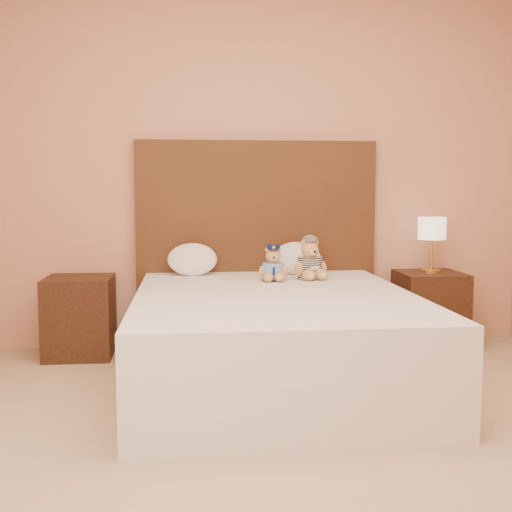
% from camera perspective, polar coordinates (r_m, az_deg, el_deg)
% --- Properties ---
extents(ground, '(4.00, 4.50, 0.00)m').
position_cam_1_polar(ground, '(2.75, 5.07, -18.78)').
color(ground, tan).
rests_on(ground, ground).
extents(room_walls, '(4.04, 4.52, 2.72)m').
position_cam_1_polar(room_walls, '(3.02, 3.67, 18.48)').
color(room_walls, tan).
rests_on(room_walls, ground).
extents(bed, '(1.60, 2.00, 0.55)m').
position_cam_1_polar(bed, '(3.79, 1.64, -7.41)').
color(bed, white).
rests_on(bed, ground).
extents(headboard, '(1.75, 0.08, 1.50)m').
position_cam_1_polar(headboard, '(4.71, 0.05, 1.08)').
color(headboard, '#462915').
rests_on(headboard, ground).
extents(nightstand_left, '(0.45, 0.45, 0.55)m').
position_cam_1_polar(nightstand_left, '(4.60, -15.40, -5.22)').
color(nightstand_left, '#3D2113').
rests_on(nightstand_left, ground).
extents(nightstand_right, '(0.45, 0.45, 0.55)m').
position_cam_1_polar(nightstand_right, '(4.86, 15.19, -4.63)').
color(nightstand_right, '#3D2113').
rests_on(nightstand_right, ground).
extents(lamp, '(0.20, 0.20, 0.40)m').
position_cam_1_polar(lamp, '(4.79, 15.37, 2.14)').
color(lamp, gold).
rests_on(lamp, nightstand_right).
extents(teddy_police, '(0.21, 0.21, 0.24)m').
position_cam_1_polar(teddy_police, '(4.21, 1.54, -0.62)').
color(teddy_police, '#B18044').
rests_on(teddy_police, bed).
extents(teddy_prisoner, '(0.30, 0.29, 0.27)m').
position_cam_1_polar(teddy_prisoner, '(4.30, 4.81, -0.25)').
color(teddy_prisoner, '#B18044').
rests_on(teddy_prisoner, bed).
extents(pillow_left, '(0.35, 0.22, 0.24)m').
position_cam_1_polar(pillow_left, '(4.51, -5.68, -0.16)').
color(pillow_left, white).
rests_on(pillow_left, bed).
extents(pillow_right, '(0.35, 0.23, 0.25)m').
position_cam_1_polar(pillow_right, '(4.57, 3.65, -0.05)').
color(pillow_right, white).
rests_on(pillow_right, bed).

